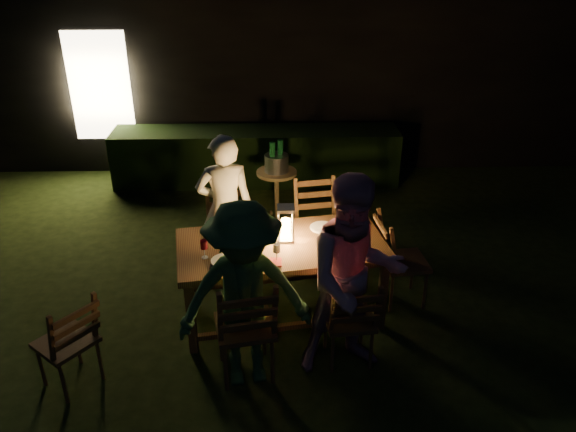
{
  "coord_description": "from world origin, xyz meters",
  "views": [
    {
      "loc": [
        -0.24,
        -4.14,
        3.42
      ],
      "look_at": [
        -0.11,
        0.66,
        0.97
      ],
      "focal_mm": 35.0,
      "sensor_mm": 36.0,
      "label": 1
    }
  ],
  "objects_px": {
    "chair_near_right": "(349,334)",
    "chair_far_right": "(318,243)",
    "person_house_side": "(225,209)",
    "person_opp_right": "(354,278)",
    "ice_bucket": "(277,163)",
    "dining_table": "(282,251)",
    "chair_end": "(401,275)",
    "bottle_bucket_b": "(280,158)",
    "bottle_bucket_a": "(273,161)",
    "chair_spare": "(70,357)",
    "lantern": "(286,226)",
    "chair_near_left": "(246,343)",
    "person_opp_left": "(245,297)",
    "bottle_table": "(255,233)",
    "chair_far_left": "(228,253)",
    "side_table": "(277,177)"
  },
  "relations": [
    {
      "from": "chair_near_right",
      "to": "chair_far_right",
      "type": "distance_m",
      "value": 1.54
    },
    {
      "from": "person_house_side",
      "to": "person_opp_right",
      "type": "bearing_deg",
      "value": 118.76
    },
    {
      "from": "chair_near_right",
      "to": "ice_bucket",
      "type": "distance_m",
      "value": 2.84
    },
    {
      "from": "dining_table",
      "to": "chair_end",
      "type": "bearing_deg",
      "value": 0.05
    },
    {
      "from": "bottle_bucket_b",
      "to": "person_opp_right",
      "type": "bearing_deg",
      "value": -78.8
    },
    {
      "from": "chair_end",
      "to": "bottle_bucket_a",
      "type": "height_order",
      "value": "bottle_bucket_a"
    },
    {
      "from": "chair_spare",
      "to": "person_house_side",
      "type": "height_order",
      "value": "person_house_side"
    },
    {
      "from": "chair_spare",
      "to": "dining_table",
      "type": "bearing_deg",
      "value": -23.12
    },
    {
      "from": "lantern",
      "to": "bottle_bucket_b",
      "type": "bearing_deg",
      "value": 90.56
    },
    {
      "from": "chair_near_right",
      "to": "person_house_side",
      "type": "relative_size",
      "value": 0.57
    },
    {
      "from": "chair_far_right",
      "to": "chair_near_left",
      "type": "bearing_deg",
      "value": 57.19
    },
    {
      "from": "dining_table",
      "to": "chair_spare",
      "type": "height_order",
      "value": "chair_spare"
    },
    {
      "from": "person_opp_left",
      "to": "bottle_table",
      "type": "distance_m",
      "value": 0.85
    },
    {
      "from": "person_opp_right",
      "to": "person_opp_left",
      "type": "relative_size",
      "value": 1.08
    },
    {
      "from": "bottle_bucket_a",
      "to": "chair_end",
      "type": "bearing_deg",
      "value": -54.29
    },
    {
      "from": "chair_end",
      "to": "bottle_bucket_b",
      "type": "bearing_deg",
      "value": -154.22
    },
    {
      "from": "chair_near_left",
      "to": "bottle_bucket_a",
      "type": "height_order",
      "value": "chair_near_left"
    },
    {
      "from": "chair_spare",
      "to": "person_opp_right",
      "type": "distance_m",
      "value": 2.42
    },
    {
      "from": "chair_far_right",
      "to": "person_opp_right",
      "type": "distance_m",
      "value": 1.7
    },
    {
      "from": "chair_near_left",
      "to": "person_house_side",
      "type": "bearing_deg",
      "value": 88.64
    },
    {
      "from": "chair_far_left",
      "to": "chair_spare",
      "type": "distance_m",
      "value": 2.0
    },
    {
      "from": "chair_near_right",
      "to": "ice_bucket",
      "type": "xyz_separation_m",
      "value": [
        -0.6,
        2.72,
        0.52
      ]
    },
    {
      "from": "chair_end",
      "to": "person_house_side",
      "type": "distance_m",
      "value": 1.94
    },
    {
      "from": "side_table",
      "to": "person_opp_left",
      "type": "bearing_deg",
      "value": -95.48
    },
    {
      "from": "chair_near_left",
      "to": "person_house_side",
      "type": "distance_m",
      "value": 1.67
    },
    {
      "from": "dining_table",
      "to": "lantern",
      "type": "height_order",
      "value": "lantern"
    },
    {
      "from": "chair_far_left",
      "to": "lantern",
      "type": "height_order",
      "value": "lantern"
    },
    {
      "from": "chair_far_left",
      "to": "bottle_table",
      "type": "distance_m",
      "value": 1.02
    },
    {
      "from": "chair_near_left",
      "to": "lantern",
      "type": "bearing_deg",
      "value": 57.34
    },
    {
      "from": "chair_end",
      "to": "bottle_bucket_b",
      "type": "height_order",
      "value": "bottle_bucket_b"
    },
    {
      "from": "chair_spare",
      "to": "bottle_table",
      "type": "xyz_separation_m",
      "value": [
        1.51,
        0.88,
        0.66
      ]
    },
    {
      "from": "bottle_table",
      "to": "person_opp_right",
      "type": "bearing_deg",
      "value": -40.06
    },
    {
      "from": "chair_near_right",
      "to": "person_opp_right",
      "type": "xyz_separation_m",
      "value": [
        0.01,
        -0.05,
        0.62
      ]
    },
    {
      "from": "dining_table",
      "to": "person_opp_right",
      "type": "relative_size",
      "value": 1.16
    },
    {
      "from": "chair_far_right",
      "to": "person_house_side",
      "type": "relative_size",
      "value": 0.65
    },
    {
      "from": "person_house_side",
      "to": "bottle_bucket_a",
      "type": "xyz_separation_m",
      "value": [
        0.5,
        1.26,
        0.04
      ]
    },
    {
      "from": "bottle_bucket_b",
      "to": "chair_end",
      "type": "bearing_deg",
      "value": -57.59
    },
    {
      "from": "person_opp_right",
      "to": "bottle_bucket_b",
      "type": "xyz_separation_m",
      "value": [
        -0.56,
        2.81,
        -0.04
      ]
    },
    {
      "from": "chair_near_left",
      "to": "chair_near_right",
      "type": "distance_m",
      "value": 0.9
    },
    {
      "from": "bottle_table",
      "to": "ice_bucket",
      "type": "relative_size",
      "value": 0.93
    },
    {
      "from": "chair_spare",
      "to": "person_opp_right",
      "type": "bearing_deg",
      "value": -46.18
    },
    {
      "from": "bottle_table",
      "to": "chair_far_left",
      "type": "bearing_deg",
      "value": 113.81
    },
    {
      "from": "chair_far_right",
      "to": "bottle_table",
      "type": "xyz_separation_m",
      "value": [
        -0.66,
        -0.89,
        0.63
      ]
    },
    {
      "from": "chair_end",
      "to": "person_opp_right",
      "type": "relative_size",
      "value": 0.56
    },
    {
      "from": "dining_table",
      "to": "bottle_table",
      "type": "relative_size",
      "value": 7.39
    },
    {
      "from": "chair_far_right",
      "to": "lantern",
      "type": "bearing_deg",
      "value": 55.4
    },
    {
      "from": "bottle_table",
      "to": "bottle_bucket_a",
      "type": "height_order",
      "value": "bottle_table"
    },
    {
      "from": "side_table",
      "to": "person_house_side",
      "type": "bearing_deg",
      "value": -112.86
    },
    {
      "from": "dining_table",
      "to": "ice_bucket",
      "type": "distance_m",
      "value": 2.04
    },
    {
      "from": "person_opp_right",
      "to": "bottle_bucket_a",
      "type": "height_order",
      "value": "person_opp_right"
    }
  ]
}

